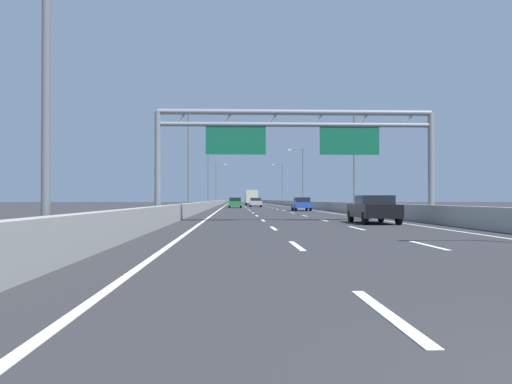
# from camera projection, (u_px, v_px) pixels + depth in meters

# --- Properties ---
(ground_plane) EXTENTS (260.00, 260.00, 0.00)m
(ground_plane) POSITION_uv_depth(u_px,v_px,m) (253.00, 206.00, 102.70)
(ground_plane) COLOR #2D2D30
(lane_dash_left_0) EXTENTS (0.16, 3.00, 0.01)m
(lane_dash_left_0) POSITION_uv_depth(u_px,v_px,m) (387.00, 314.00, 6.21)
(lane_dash_left_0) COLOR white
(lane_dash_left_0) RESTS_ON ground_plane
(lane_dash_left_1) EXTENTS (0.16, 3.00, 0.01)m
(lane_dash_left_1) POSITION_uv_depth(u_px,v_px,m) (297.00, 246.00, 15.21)
(lane_dash_left_1) COLOR white
(lane_dash_left_1) RESTS_ON ground_plane
(lane_dash_left_2) EXTENTS (0.16, 3.00, 0.01)m
(lane_dash_left_2) POSITION_uv_depth(u_px,v_px,m) (274.00, 228.00, 24.20)
(lane_dash_left_2) COLOR white
(lane_dash_left_2) RESTS_ON ground_plane
(lane_dash_left_3) EXTENTS (0.16, 3.00, 0.01)m
(lane_dash_left_3) POSITION_uv_depth(u_px,v_px,m) (263.00, 220.00, 33.19)
(lane_dash_left_3) COLOR white
(lane_dash_left_3) RESTS_ON ground_plane
(lane_dash_left_4) EXTENTS (0.16, 3.00, 0.01)m
(lane_dash_left_4) POSITION_uv_depth(u_px,v_px,m) (257.00, 216.00, 42.18)
(lane_dash_left_4) COLOR white
(lane_dash_left_4) RESTS_ON ground_plane
(lane_dash_left_5) EXTENTS (0.16, 3.00, 0.01)m
(lane_dash_left_5) POSITION_uv_depth(u_px,v_px,m) (253.00, 213.00, 51.18)
(lane_dash_left_5) COLOR white
(lane_dash_left_5) RESTS_ON ground_plane
(lane_dash_left_6) EXTENTS (0.16, 3.00, 0.01)m
(lane_dash_left_6) POSITION_uv_depth(u_px,v_px,m) (250.00, 211.00, 60.17)
(lane_dash_left_6) COLOR white
(lane_dash_left_6) RESTS_ON ground_plane
(lane_dash_left_7) EXTENTS (0.16, 3.00, 0.01)m
(lane_dash_left_7) POSITION_uv_depth(u_px,v_px,m) (248.00, 209.00, 69.16)
(lane_dash_left_7) COLOR white
(lane_dash_left_7) RESTS_ON ground_plane
(lane_dash_left_8) EXTENTS (0.16, 3.00, 0.01)m
(lane_dash_left_8) POSITION_uv_depth(u_px,v_px,m) (246.00, 208.00, 78.16)
(lane_dash_left_8) COLOR white
(lane_dash_left_8) RESTS_ON ground_plane
(lane_dash_left_9) EXTENTS (0.16, 3.00, 0.01)m
(lane_dash_left_9) POSITION_uv_depth(u_px,v_px,m) (245.00, 207.00, 87.15)
(lane_dash_left_9) COLOR white
(lane_dash_left_9) RESTS_ON ground_plane
(lane_dash_left_10) EXTENTS (0.16, 3.00, 0.01)m
(lane_dash_left_10) POSITION_uv_depth(u_px,v_px,m) (244.00, 206.00, 96.14)
(lane_dash_left_10) COLOR white
(lane_dash_left_10) RESTS_ON ground_plane
(lane_dash_left_11) EXTENTS (0.16, 3.00, 0.01)m
(lane_dash_left_11) POSITION_uv_depth(u_px,v_px,m) (243.00, 206.00, 105.13)
(lane_dash_left_11) COLOR white
(lane_dash_left_11) RESTS_ON ground_plane
(lane_dash_left_12) EXTENTS (0.16, 3.00, 0.01)m
(lane_dash_left_12) POSITION_uv_depth(u_px,v_px,m) (243.00, 205.00, 114.13)
(lane_dash_left_12) COLOR white
(lane_dash_left_12) RESTS_ON ground_plane
(lane_dash_left_13) EXTENTS (0.16, 3.00, 0.01)m
(lane_dash_left_13) POSITION_uv_depth(u_px,v_px,m) (242.00, 205.00, 123.12)
(lane_dash_left_13) COLOR white
(lane_dash_left_13) RESTS_ON ground_plane
(lane_dash_left_14) EXTENTS (0.16, 3.00, 0.01)m
(lane_dash_left_14) POSITION_uv_depth(u_px,v_px,m) (242.00, 204.00, 132.11)
(lane_dash_left_14) COLOR white
(lane_dash_left_14) RESTS_ON ground_plane
(lane_dash_left_15) EXTENTS (0.16, 3.00, 0.01)m
(lane_dash_left_15) POSITION_uv_depth(u_px,v_px,m) (241.00, 204.00, 141.10)
(lane_dash_left_15) COLOR white
(lane_dash_left_15) RESTS_ON ground_plane
(lane_dash_left_16) EXTENTS (0.16, 3.00, 0.01)m
(lane_dash_left_16) POSITION_uv_depth(u_px,v_px,m) (241.00, 204.00, 150.10)
(lane_dash_left_16) COLOR white
(lane_dash_left_16) RESTS_ON ground_plane
(lane_dash_left_17) EXTENTS (0.16, 3.00, 0.01)m
(lane_dash_left_17) POSITION_uv_depth(u_px,v_px,m) (240.00, 203.00, 159.09)
(lane_dash_left_17) COLOR white
(lane_dash_left_17) RESTS_ON ground_plane
(lane_dash_right_1) EXTENTS (0.16, 3.00, 0.01)m
(lane_dash_right_1) POSITION_uv_depth(u_px,v_px,m) (428.00, 245.00, 15.35)
(lane_dash_right_1) COLOR white
(lane_dash_right_1) RESTS_ON ground_plane
(lane_dash_right_2) EXTENTS (0.16, 3.00, 0.01)m
(lane_dash_right_2) POSITION_uv_depth(u_px,v_px,m) (356.00, 228.00, 24.34)
(lane_dash_right_2) COLOR white
(lane_dash_right_2) RESTS_ON ground_plane
(lane_dash_right_3) EXTENTS (0.16, 3.00, 0.01)m
(lane_dash_right_3) POSITION_uv_depth(u_px,v_px,m) (324.00, 220.00, 33.33)
(lane_dash_right_3) COLOR white
(lane_dash_right_3) RESTS_ON ground_plane
(lane_dash_right_4) EXTENTS (0.16, 3.00, 0.01)m
(lane_dash_right_4) POSITION_uv_depth(u_px,v_px,m) (305.00, 216.00, 42.32)
(lane_dash_right_4) COLOR white
(lane_dash_right_4) RESTS_ON ground_plane
(lane_dash_right_5) EXTENTS (0.16, 3.00, 0.01)m
(lane_dash_right_5) POSITION_uv_depth(u_px,v_px,m) (292.00, 213.00, 51.32)
(lane_dash_right_5) COLOR white
(lane_dash_right_5) RESTS_ON ground_plane
(lane_dash_right_6) EXTENTS (0.16, 3.00, 0.01)m
(lane_dash_right_6) POSITION_uv_depth(u_px,v_px,m) (284.00, 211.00, 60.31)
(lane_dash_right_6) COLOR white
(lane_dash_right_6) RESTS_ON ground_plane
(lane_dash_right_7) EXTENTS (0.16, 3.00, 0.01)m
(lane_dash_right_7) POSITION_uv_depth(u_px,v_px,m) (277.00, 209.00, 69.30)
(lane_dash_right_7) COLOR white
(lane_dash_right_7) RESTS_ON ground_plane
(lane_dash_right_8) EXTENTS (0.16, 3.00, 0.01)m
(lane_dash_right_8) POSITION_uv_depth(u_px,v_px,m) (272.00, 208.00, 78.29)
(lane_dash_right_8) COLOR white
(lane_dash_right_8) RESTS_ON ground_plane
(lane_dash_right_9) EXTENTS (0.16, 3.00, 0.01)m
(lane_dash_right_9) POSITION_uv_depth(u_px,v_px,m) (268.00, 207.00, 87.29)
(lane_dash_right_9) COLOR white
(lane_dash_right_9) RESTS_ON ground_plane
(lane_dash_right_10) EXTENTS (0.16, 3.00, 0.01)m
(lane_dash_right_10) POSITION_uv_depth(u_px,v_px,m) (265.00, 206.00, 96.28)
(lane_dash_right_10) COLOR white
(lane_dash_right_10) RESTS_ON ground_plane
(lane_dash_right_11) EXTENTS (0.16, 3.00, 0.01)m
(lane_dash_right_11) POSITION_uv_depth(u_px,v_px,m) (263.00, 206.00, 105.27)
(lane_dash_right_11) COLOR white
(lane_dash_right_11) RESTS_ON ground_plane
(lane_dash_right_12) EXTENTS (0.16, 3.00, 0.01)m
(lane_dash_right_12) POSITION_uv_depth(u_px,v_px,m) (260.00, 205.00, 114.26)
(lane_dash_right_12) COLOR white
(lane_dash_right_12) RESTS_ON ground_plane
(lane_dash_right_13) EXTENTS (0.16, 3.00, 0.01)m
(lane_dash_right_13) POSITION_uv_depth(u_px,v_px,m) (258.00, 205.00, 123.26)
(lane_dash_right_13) COLOR white
(lane_dash_right_13) RESTS_ON ground_plane
(lane_dash_right_14) EXTENTS (0.16, 3.00, 0.01)m
(lane_dash_right_14) POSITION_uv_depth(u_px,v_px,m) (257.00, 204.00, 132.25)
(lane_dash_right_14) COLOR white
(lane_dash_right_14) RESTS_ON ground_plane
(lane_dash_right_15) EXTENTS (0.16, 3.00, 0.01)m
(lane_dash_right_15) POSITION_uv_depth(u_px,v_px,m) (255.00, 204.00, 141.24)
(lane_dash_right_15) COLOR white
(lane_dash_right_15) RESTS_ON ground_plane
(lane_dash_right_16) EXTENTS (0.16, 3.00, 0.01)m
(lane_dash_right_16) POSITION_uv_depth(u_px,v_px,m) (254.00, 204.00, 150.24)
(lane_dash_right_16) COLOR white
(lane_dash_right_16) RESTS_ON ground_plane
(lane_dash_right_17) EXTENTS (0.16, 3.00, 0.01)m
(lane_dash_right_17) POSITION_uv_depth(u_px,v_px,m) (253.00, 203.00, 159.23)
(lane_dash_right_17) COLOR white
(lane_dash_right_17) RESTS_ON ground_plane
(edge_line_left) EXTENTS (0.16, 176.00, 0.01)m
(edge_line_left) POSITION_uv_depth(u_px,v_px,m) (223.00, 207.00, 90.51)
(edge_line_left) COLOR white
(edge_line_left) RESTS_ON ground_plane
(edge_line_right) EXTENTS (0.16, 176.00, 0.01)m
(edge_line_right) POSITION_uv_depth(u_px,v_px,m) (288.00, 207.00, 90.92)
(edge_line_right) COLOR white
(edge_line_right) RESTS_ON ground_plane
(barrier_left) EXTENTS (0.45, 220.00, 0.95)m
(barrier_left) POSITION_uv_depth(u_px,v_px,m) (217.00, 203.00, 112.44)
(barrier_left) COLOR #9E9E99
(barrier_left) RESTS_ON ground_plane
(barrier_right) EXTENTS (0.45, 220.00, 0.95)m
(barrier_right) POSITION_uv_depth(u_px,v_px,m) (286.00, 203.00, 112.97)
(barrier_right) COLOR #9E9E99
(barrier_right) RESTS_ON ground_plane
(sign_gantry) EXTENTS (15.96, 0.36, 6.36)m
(sign_gantry) POSITION_uv_depth(u_px,v_px,m) (295.00, 137.00, 31.98)
(sign_gantry) COLOR gray
(sign_gantry) RESTS_ON ground_plane
(streetlamp_left_near) EXTENTS (2.58, 0.28, 9.50)m
(streetlamp_left_near) POSITION_uv_depth(u_px,v_px,m) (57.00, 15.00, 12.61)
(streetlamp_left_near) COLOR slate
(streetlamp_left_near) RESTS_ON ground_plane
(streetlamp_left_mid) EXTENTS (2.58, 0.28, 9.50)m
(streetlamp_left_mid) POSITION_uv_depth(u_px,v_px,m) (191.00, 154.00, 51.83)
(streetlamp_left_mid) COLOR slate
(streetlamp_left_mid) RESTS_ON ground_plane
(streetlamp_right_mid) EXTENTS (2.58, 0.28, 9.50)m
(streetlamp_right_mid) POSITION_uv_depth(u_px,v_px,m) (352.00, 155.00, 52.41)
(streetlamp_right_mid) COLOR slate
(streetlamp_right_mid) RESTS_ON ground_plane
(streetlamp_left_far) EXTENTS (2.58, 0.28, 9.50)m
(streetlamp_left_far) POSITION_uv_depth(u_px,v_px,m) (210.00, 173.00, 91.06)
(streetlamp_left_far) COLOR slate
(streetlamp_left_far) RESTS_ON ground_plane
(streetlamp_right_far) EXTENTS (2.58, 0.28, 9.50)m
(streetlamp_right_far) POSITION_uv_depth(u_px,v_px,m) (302.00, 174.00, 91.63)
(streetlamp_right_far) COLOR slate
(streetlamp_right_far) RESTS_ON ground_plane
(streetlamp_left_distant) EXTENTS (2.58, 0.28, 9.50)m
(streetlamp_left_distant) POSITION_uv_depth(u_px,v_px,m) (217.00, 181.00, 130.28)
(streetlamp_left_distant) COLOR slate
(streetlamp_left_distant) RESTS_ON ground_plane
(streetlamp_right_distant) EXTENTS (2.58, 0.28, 9.50)m
(streetlamp_right_distant) POSITION_uv_depth(u_px,v_px,m) (281.00, 181.00, 130.86)
(streetlamp_right_distant) COLOR slate
(streetlamp_right_distant) RESTS_ON ground_plane
(blue_car) EXTENTS (1.77, 4.24, 1.43)m
(blue_car) POSITION_uv_depth(u_px,v_px,m) (301.00, 204.00, 60.35)
(blue_car) COLOR #2347AD
(blue_car) RESTS_ON ground_plane
(green_car) EXTENTS (1.83, 4.61, 1.47)m
(green_car) POSITION_uv_depth(u_px,v_px,m) (235.00, 203.00, 80.39)
(green_car) COLOR #1E7A38
(green_car) RESTS_ON ground_plane
(silver_car) EXTENTS (1.88, 4.17, 1.44)m
(silver_car) POSITION_uv_depth(u_px,v_px,m) (256.00, 202.00, 89.59)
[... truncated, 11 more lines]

